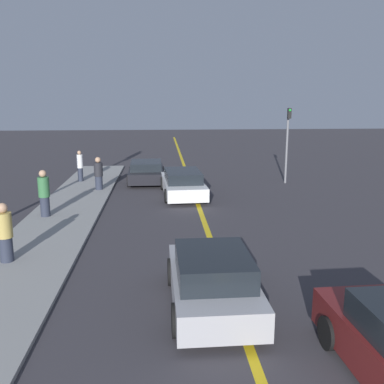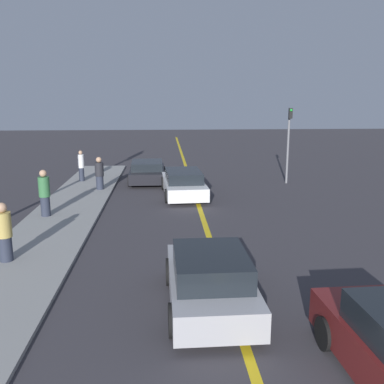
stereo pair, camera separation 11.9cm
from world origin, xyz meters
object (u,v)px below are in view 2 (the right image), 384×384
at_px(car_parked_left_lot, 147,172).
at_px(pedestrian_far_standing, 99,174).
at_px(car_ahead_center, 210,280).
at_px(pedestrian_near_curb, 4,233).
at_px(pedestrian_mid_group, 44,193).
at_px(traffic_light, 289,138).
at_px(car_far_distant, 183,183).
at_px(pedestrian_by_sign, 81,166).

height_order(car_parked_left_lot, pedestrian_far_standing, pedestrian_far_standing).
relative_size(car_ahead_center, pedestrian_near_curb, 2.30).
height_order(pedestrian_mid_group, traffic_light, traffic_light).
distance_m(car_ahead_center, car_far_distant, 11.16).
distance_m(car_far_distant, traffic_light, 6.62).
bearing_deg(pedestrian_near_curb, traffic_light, 44.36).
bearing_deg(traffic_light, pedestrian_far_standing, -172.00).
bearing_deg(car_ahead_center, pedestrian_near_curb, 151.21).
bearing_deg(pedestrian_mid_group, pedestrian_far_standing, 73.95).
xyz_separation_m(car_far_distant, traffic_light, (5.78, 2.63, 1.88)).
height_order(car_ahead_center, car_far_distant, car_ahead_center).
relative_size(car_parked_left_lot, pedestrian_by_sign, 2.43).
height_order(car_parked_left_lot, traffic_light, traffic_light).
xyz_separation_m(car_far_distant, pedestrian_far_standing, (-4.12, 1.24, 0.30)).
relative_size(car_parked_left_lot, pedestrian_far_standing, 2.51).
relative_size(car_ahead_center, pedestrian_far_standing, 2.38).
bearing_deg(pedestrian_by_sign, pedestrian_mid_group, -90.66).
xyz_separation_m(pedestrian_near_curb, pedestrian_mid_group, (-0.14, 4.68, 0.07)).
bearing_deg(car_parked_left_lot, car_ahead_center, -83.73).
xyz_separation_m(pedestrian_far_standing, traffic_light, (9.90, 1.39, 1.59)).
bearing_deg(pedestrian_far_standing, pedestrian_mid_group, -106.05).
relative_size(car_parked_left_lot, pedestrian_mid_group, 2.25).
bearing_deg(car_ahead_center, car_parked_left_lot, 96.59).
distance_m(car_parked_left_lot, pedestrian_far_standing, 3.26).
bearing_deg(car_far_distant, car_parked_left_lot, 114.11).
distance_m(pedestrian_far_standing, traffic_light, 10.12).
xyz_separation_m(car_parked_left_lot, pedestrian_mid_group, (-3.67, -7.13, 0.42)).
xyz_separation_m(car_ahead_center, car_far_distant, (-0.07, 11.16, -0.03)).
bearing_deg(car_far_distant, pedestrian_mid_group, -150.23).
bearing_deg(pedestrian_near_curb, car_parked_left_lot, 73.34).
relative_size(pedestrian_near_curb, pedestrian_by_sign, 1.00).
relative_size(pedestrian_far_standing, pedestrian_by_sign, 0.97).
height_order(car_parked_left_lot, pedestrian_mid_group, pedestrian_mid_group).
xyz_separation_m(car_ahead_center, pedestrian_by_sign, (-5.50, 14.66, 0.31)).
relative_size(pedestrian_far_standing, traffic_light, 0.40).
relative_size(car_ahead_center, car_parked_left_lot, 0.95).
bearing_deg(pedestrian_mid_group, car_parked_left_lot, 62.76).
distance_m(car_far_distant, car_parked_left_lot, 3.99).
bearing_deg(car_far_distant, traffic_light, 21.20).
height_order(pedestrian_far_standing, traffic_light, traffic_light).
height_order(pedestrian_mid_group, pedestrian_by_sign, pedestrian_mid_group).
bearing_deg(pedestrian_by_sign, pedestrian_far_standing, -59.92).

